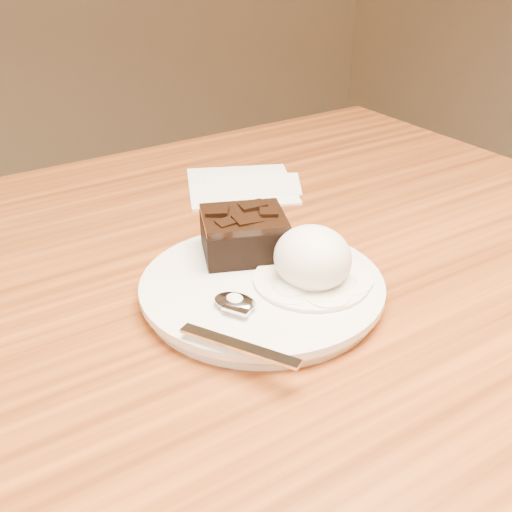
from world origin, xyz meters
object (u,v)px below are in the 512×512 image
plate (262,290)px  spoon (235,303)px  ice_cream_scoop (313,258)px  napkin (241,185)px  brownie (244,237)px

plate → spoon: 0.05m
plate → ice_cream_scoop: ice_cream_scoop is taller
ice_cream_scoop → spoon: ice_cream_scoop is taller
ice_cream_scoop → spoon: size_ratio=0.48×
ice_cream_scoop → spoon: (-0.08, 0.00, -0.02)m
ice_cream_scoop → plate: bearing=145.5°
plate → napkin: size_ratio=1.67×
plate → brownie: size_ratio=2.86×
plate → spoon: (-0.04, -0.02, 0.01)m
spoon → napkin: size_ratio=1.14×
brownie → ice_cream_scoop: bearing=-73.6°
plate → spoon: spoon is taller
ice_cream_scoop → napkin: 0.28m
plate → ice_cream_scoop: (0.04, -0.03, 0.03)m
spoon → napkin: bearing=28.3°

